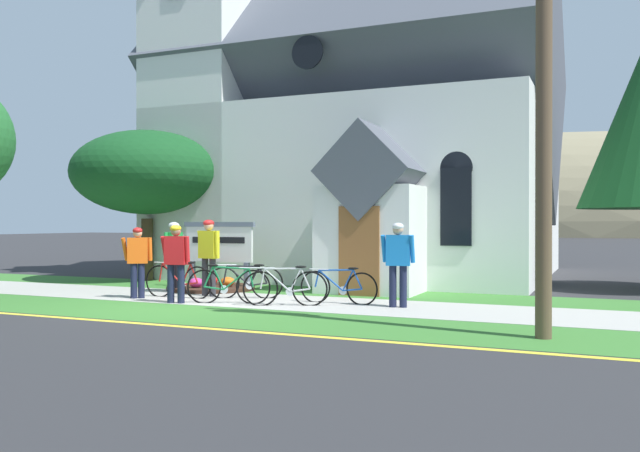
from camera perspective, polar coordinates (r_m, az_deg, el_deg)
ground at (r=17.45m, az=-4.12°, el=-5.34°), size 140.00×140.00×0.00m
sidewalk_slab at (r=14.94m, az=-6.42°, el=-6.29°), size 32.00×2.52×0.01m
grass_verge at (r=12.93m, az=-11.77°, el=-7.33°), size 32.00×2.27×0.01m
church_lawn at (r=16.97m, az=-2.52°, el=-5.49°), size 24.00×2.10×0.01m
curb_paint_stripe at (r=11.91m, az=-15.37°, el=-8.00°), size 28.00×0.16×0.01m
church_building at (r=22.47m, az=3.12°, el=8.27°), size 11.85×11.82×12.59m
church_sign at (r=17.51m, az=-8.62°, el=-1.55°), size 2.08×0.13×1.73m
flower_bed at (r=17.24m, az=-9.29°, el=-5.16°), size 2.22×2.22×0.34m
bicycle_orange at (r=13.79m, az=-2.97°, el=-5.25°), size 1.64×0.71×0.85m
bicycle_black at (r=15.56m, az=-11.99°, el=-4.60°), size 1.79×0.08×0.85m
bicycle_red at (r=15.18m, az=-6.38°, el=-4.76°), size 1.60×0.70×0.80m
bicycle_silver at (r=14.15m, az=1.60°, el=-5.19°), size 1.77×0.08×0.80m
bicycle_blue at (r=14.29m, az=-7.84°, el=-5.06°), size 1.72×0.59×0.85m
cyclist_in_yellow_jersey at (r=16.76m, az=-12.37°, el=-2.09°), size 0.29×0.74×1.72m
cyclist_in_white_jersey at (r=15.71m, az=-9.48°, el=-2.09°), size 0.66×0.37×1.78m
cyclist_in_orange_jersey at (r=13.54m, az=6.68°, el=-2.70°), size 0.67×0.31×1.72m
cyclist_in_red_jersey at (r=15.60m, az=-15.32°, el=-2.60°), size 0.58×0.46×1.61m
cyclist_in_green_jersey at (r=14.48m, az=-12.21°, el=-2.64°), size 0.66×0.30×1.67m
utility_pole at (r=10.88m, az=18.04°, el=17.01°), size 3.12×0.28×8.76m
yard_deciduous_tree at (r=20.38m, az=-14.56°, el=4.41°), size 4.40×4.40×4.42m
distant_hill at (r=95.58m, az=17.70°, el=-0.70°), size 108.54×36.65×27.32m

